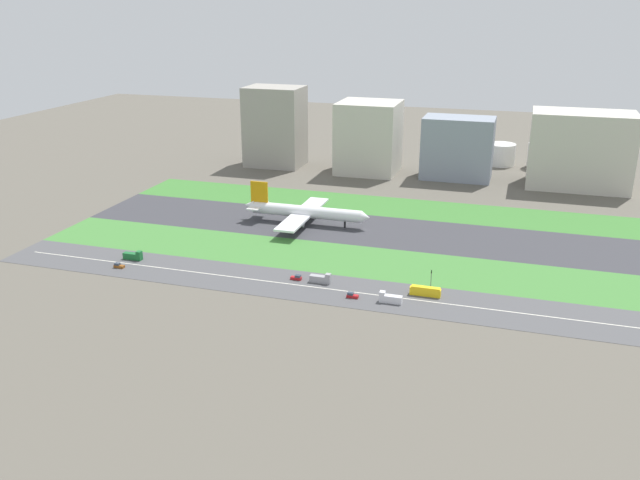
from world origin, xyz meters
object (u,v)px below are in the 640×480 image
fuel_tank_west (456,151)px  fuel_tank_centre (501,154)px  hangar_building (369,137)px  truck_0 (321,279)px  car_1 (352,296)px  truck_2 (133,256)px  car_0 (119,266)px  truck_1 (390,298)px  airliner (304,212)px  car_2 (297,278)px  traffic_light (431,277)px  fuel_tank_east (544,156)px  cargo_warehouse (580,150)px  bus_0 (425,291)px  office_tower (458,148)px  terminal_building (275,127)px

fuel_tank_west → fuel_tank_centre: 29.42m
hangar_building → truck_0: bearing=-82.4°
car_1 → truck_2: bearing=-5.7°
fuel_tank_centre → car_0: bearing=-120.9°
truck_1 → fuel_tank_centre: 238.60m
truck_0 → fuel_tank_west: 228.71m
car_0 → truck_1: truck_1 is taller
airliner → fuel_tank_centre: bearing=61.4°
car_2 → truck_0: (10.16, -0.00, 0.75)m
airliner → truck_1: airliner is taller
traffic_light → fuel_tank_centre: bearing=86.2°
fuel_tank_west → traffic_light: bearing=-86.2°
airliner → fuel_tank_west: bearing=70.2°
truck_2 → hangar_building: 192.76m
hangar_building → airliner: bearing=-92.9°
fuel_tank_east → car_0: bearing=-125.6°
cargo_warehouse → fuel_tank_east: cargo_warehouse is taller
bus_0 → cargo_warehouse: 193.29m
truck_0 → fuel_tank_east: 242.33m
traffic_light → car_0: bearing=-171.9°
truck_0 → fuel_tank_east: fuel_tank_east is taller
truck_2 → cargo_warehouse: cargo_warehouse is taller
car_1 → fuel_tank_centre: 240.68m
truck_1 → truck_0: 31.29m
airliner → truck_2: (-54.21, -68.00, -4.56)m
airliner → bus_0: (71.14, -68.00, -4.41)m
car_1 → truck_2: 99.99m
fuel_tank_east → fuel_tank_centre: bearing=180.0°
airliner → fuel_tank_east: (114.60, 159.00, 1.91)m
office_tower → truck_0: bearing=-100.0°
truck_1 → cargo_warehouse: bearing=-110.9°
car_2 → truck_1: (39.81, -10.00, 0.75)m
truck_1 → fuel_tank_east: fuel_tank_east is taller
truck_2 → hangar_building: size_ratio=0.19×
car_0 → fuel_tank_west: 262.34m
terminal_building → hangar_building: terminal_building is taller
car_2 → truck_2: truck_2 is taller
cargo_warehouse → car_1: bearing=-114.5°
car_1 → truck_2: truck_2 is taller
car_0 → traffic_light: 128.31m
airliner → fuel_tank_east: 196.01m
traffic_light → cargo_warehouse: bearing=70.7°
airliner → truck_1: bearing=-52.6°
airliner → truck_2: size_ratio=7.74×
truck_0 → fuel_tank_west: bearing=83.1°
office_tower → truck_2: bearing=-122.6°
car_1 → hangar_building: 197.20m
truck_1 → terminal_building: terminal_building is taller
airliner → car_2: size_ratio=14.77×
airliner → office_tower: office_tower is taller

